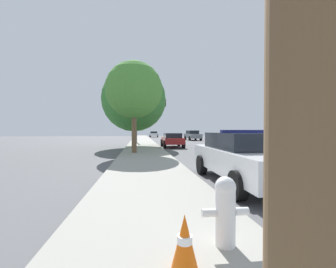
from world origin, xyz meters
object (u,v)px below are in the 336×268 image
object	(u,v)px
car_background_oncoming	(193,135)
traffic_cone	(185,242)
tree_sidewalk_mid	(134,100)
police_car	(246,156)
car_background_midblock	(172,140)
car_background_distant	(154,134)
fire_hydrant	(225,209)
tree_sidewalk_near	(134,90)
traffic_light	(148,111)

from	to	relation	value
car_background_oncoming	traffic_cone	xyz separation A→B (m)	(-7.66, -31.62, -0.36)
car_background_oncoming	tree_sidewalk_mid	bearing A→B (deg)	54.57
police_car	car_background_midblock	bearing A→B (deg)	-88.99
car_background_distant	traffic_cone	distance (m)	48.20
car_background_midblock	tree_sidewalk_mid	xyz separation A→B (m)	(-3.46, 0.14, 3.62)
police_car	car_background_distant	xyz separation A→B (m)	(0.04, 44.07, -0.09)
police_car	fire_hydrant	size ratio (longest dim) A/B	5.77
car_background_oncoming	tree_sidewalk_near	world-z (taller)	tree_sidewalk_near
car_background_oncoming	traffic_cone	world-z (taller)	car_background_oncoming
car_background_oncoming	tree_sidewalk_near	size ratio (longest dim) A/B	0.74
tree_sidewalk_mid	traffic_cone	size ratio (longest dim) A/B	12.23
car_background_midblock	tree_sidewalk_mid	bearing A→B (deg)	178.24
police_car	traffic_light	size ratio (longest dim) A/B	0.94
police_car	car_background_midblock	world-z (taller)	police_car
car_background_distant	traffic_cone	world-z (taller)	car_background_distant
tree_sidewalk_near	car_background_oncoming	bearing A→B (deg)	66.30
traffic_light	tree_sidewalk_mid	bearing A→B (deg)	-103.17
police_car	car_background_oncoming	world-z (taller)	police_car
police_car	tree_sidewalk_near	size ratio (longest dim) A/B	0.85
police_car	fire_hydrant	world-z (taller)	police_car
traffic_light	police_car	bearing A→B (deg)	-84.09
traffic_light	car_background_midblock	bearing A→B (deg)	-73.37
fire_hydrant	car_background_oncoming	distance (m)	31.99
car_background_distant	car_background_oncoming	bearing A→B (deg)	-68.34
tree_sidewalk_near	traffic_cone	world-z (taller)	tree_sidewalk_near
traffic_light	car_background_midblock	xyz separation A→B (m)	(1.96, -6.56, -3.17)
car_background_midblock	traffic_light	bearing A→B (deg)	107.16
car_background_midblock	tree_sidewalk_mid	world-z (taller)	tree_sidewalk_mid
traffic_light	car_background_distant	size ratio (longest dim) A/B	1.23
car_background_oncoming	tree_sidewalk_near	xyz separation A→B (m)	(-8.48, -19.32, 3.36)
car_background_oncoming	tree_sidewalk_near	distance (m)	21.36
car_background_oncoming	car_background_midblock	size ratio (longest dim) A/B	1.08
police_car	car_background_midblock	distance (m)	14.03
car_background_distant	traffic_cone	size ratio (longest dim) A/B	7.46
traffic_light	tree_sidewalk_near	xyz separation A→B (m)	(-1.36, -12.34, 0.27)
fire_hydrant	car_background_distant	world-z (taller)	car_background_distant
traffic_light	tree_sidewalk_mid	world-z (taller)	tree_sidewalk_mid
car_background_distant	car_background_oncoming	xyz separation A→B (m)	(4.95, -16.51, 0.09)
police_car	fire_hydrant	bearing A→B (deg)	60.60
car_background_distant	car_background_midblock	xyz separation A→B (m)	(-0.21, -30.04, 0.01)
police_car	car_background_midblock	size ratio (longest dim) A/B	1.24
car_background_midblock	police_car	bearing A→B (deg)	-88.78
police_car	tree_sidewalk_near	world-z (taller)	tree_sidewalk_near
fire_hydrant	car_background_midblock	bearing A→B (deg)	83.86
car_background_distant	tree_sidewalk_mid	distance (m)	30.35
car_background_distant	car_background_midblock	distance (m)	30.04
police_car	tree_sidewalk_near	xyz separation A→B (m)	(-3.49, 8.25, 3.35)
car_background_distant	tree_sidewalk_near	bearing A→B (deg)	-90.67
fire_hydrant	traffic_light	distance (m)	24.44
traffic_cone	tree_sidewalk_near	bearing A→B (deg)	93.79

